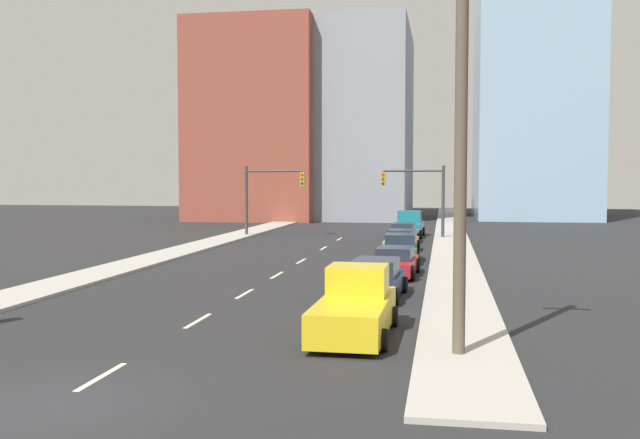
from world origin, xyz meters
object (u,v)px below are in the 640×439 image
object	(u,v)px
traffic_signal_right	(423,191)
sedan_tan	(401,242)
utility_pole_right_near	(461,140)
sedan_navy	(376,280)
sedan_gray	(404,234)
sedan_red	(395,262)
sedan_green	(400,249)
pickup_truck_yellow	(355,308)
traffic_signal_left	(264,190)
pickup_truck_teal	(409,226)

from	to	relation	value
traffic_signal_right	sedan_tan	distance (m)	10.80
utility_pole_right_near	sedan_navy	distance (m)	10.59
sedan_navy	sedan_gray	world-z (taller)	sedan_navy
sedan_red	sedan_green	xyz separation A→B (m)	(-0.11, 5.88, 0.06)
pickup_truck_yellow	sedan_navy	distance (m)	6.75
utility_pole_right_near	traffic_signal_right	bearing A→B (deg)	93.03
traffic_signal_left	sedan_navy	size ratio (longest dim) A/B	1.15
traffic_signal_left	traffic_signal_right	world-z (taller)	same
sedan_gray	utility_pole_right_near	bearing A→B (deg)	-81.38
pickup_truck_yellow	pickup_truck_teal	xyz separation A→B (m)	(-0.17, 35.98, 0.02)
sedan_green	pickup_truck_yellow	bearing A→B (deg)	-92.94
sedan_navy	sedan_green	distance (m)	12.19
traffic_signal_right	pickup_truck_teal	bearing A→B (deg)	129.25
traffic_signal_right	sedan_navy	xyz separation A→B (m)	(-1.02, -27.80, -3.00)
utility_pole_right_near	sedan_gray	xyz separation A→B (m)	(-3.18, 32.24, -4.89)
sedan_green	sedan_gray	xyz separation A→B (m)	(-0.41, 11.13, -0.03)
traffic_signal_right	sedan_navy	distance (m)	27.98
traffic_signal_left	traffic_signal_right	xyz separation A→B (m)	(12.53, 0.00, 0.00)
utility_pole_right_near	sedan_tan	distance (m)	27.04
pickup_truck_teal	traffic_signal_right	bearing A→B (deg)	-48.44
sedan_green	sedan_red	bearing A→B (deg)	-91.31
traffic_signal_right	pickup_truck_yellow	bearing A→B (deg)	-91.65
traffic_signal_left	traffic_signal_right	size ratio (longest dim) A/B	1.00
traffic_signal_right	pickup_truck_teal	size ratio (longest dim) A/B	1.02
traffic_signal_right	sedan_green	world-z (taller)	traffic_signal_right
traffic_signal_right	pickup_truck_teal	distance (m)	3.40
sedan_navy	sedan_gray	size ratio (longest dim) A/B	1.01
sedan_gray	pickup_truck_teal	world-z (taller)	pickup_truck_teal
sedan_green	traffic_signal_left	bearing A→B (deg)	124.45
utility_pole_right_near	pickup_truck_teal	size ratio (longest dim) A/B	1.98
traffic_signal_left	pickup_truck_yellow	bearing A→B (deg)	-71.54
traffic_signal_left	sedan_green	xyz separation A→B (m)	(11.71, -15.62, -2.98)
utility_pole_right_near	pickup_truck_yellow	xyz separation A→B (m)	(-2.94, 2.18, -4.75)
sedan_tan	pickup_truck_teal	distance (m)	11.74
pickup_truck_teal	sedan_gray	bearing A→B (deg)	-88.29
pickup_truck_yellow	sedan_green	xyz separation A→B (m)	(0.17, 18.93, -0.11)
pickup_truck_teal	utility_pole_right_near	bearing A→B (deg)	-83.02
sedan_navy	sedan_red	world-z (taller)	sedan_navy
sedan_green	sedan_tan	xyz separation A→B (m)	(-0.24, 5.31, -0.05)
traffic_signal_left	pickup_truck_teal	bearing A→B (deg)	7.18
traffic_signal_left	sedan_tan	distance (m)	15.71
sedan_green	sedan_tan	size ratio (longest dim) A/B	0.99
pickup_truck_yellow	pickup_truck_teal	distance (m)	35.98
sedan_gray	sedan_navy	bearing A→B (deg)	-86.48
sedan_tan	utility_pole_right_near	bearing A→B (deg)	-80.49
traffic_signal_right	sedan_navy	size ratio (longest dim) A/B	1.15
sedan_navy	sedan_green	xyz separation A→B (m)	(0.20, 12.18, 0.01)
traffic_signal_left	pickup_truck_yellow	xyz separation A→B (m)	(11.53, -34.55, -2.87)
utility_pole_right_near	sedan_red	size ratio (longest dim) A/B	2.26
traffic_signal_right	sedan_gray	world-z (taller)	traffic_signal_right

